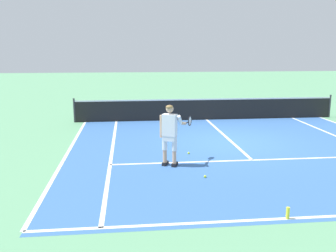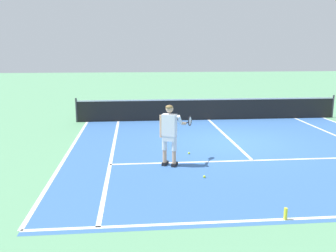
% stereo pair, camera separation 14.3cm
% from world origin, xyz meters
% --- Properties ---
extents(ground_plane, '(80.00, 80.00, 0.00)m').
position_xyz_m(ground_plane, '(0.00, 0.00, 0.00)').
color(ground_plane, '#609E70').
extents(court_inner_surface, '(10.98, 10.57, 0.00)m').
position_xyz_m(court_inner_surface, '(0.00, -0.86, 0.00)').
color(court_inner_surface, '#3866A8').
rests_on(court_inner_surface, ground).
extents(line_baseline, '(10.98, 0.10, 0.01)m').
position_xyz_m(line_baseline, '(0.00, -5.95, 0.00)').
color(line_baseline, white).
rests_on(line_baseline, ground).
extents(line_service, '(8.23, 0.10, 0.01)m').
position_xyz_m(line_service, '(0.00, -2.17, 0.00)').
color(line_service, white).
rests_on(line_service, ground).
extents(line_centre_service, '(0.10, 6.40, 0.01)m').
position_xyz_m(line_centre_service, '(0.00, 1.03, 0.00)').
color(line_centre_service, white).
rests_on(line_centre_service, ground).
extents(line_singles_left, '(0.10, 10.17, 0.01)m').
position_xyz_m(line_singles_left, '(-4.12, -0.86, 0.00)').
color(line_singles_left, white).
rests_on(line_singles_left, ground).
extents(line_doubles_left, '(0.10, 10.17, 0.01)m').
position_xyz_m(line_doubles_left, '(-5.49, -0.86, 0.00)').
color(line_doubles_left, white).
rests_on(line_doubles_left, ground).
extents(tennis_net, '(11.96, 0.08, 1.07)m').
position_xyz_m(tennis_net, '(0.00, 4.23, 0.50)').
color(tennis_net, '#333338').
rests_on(tennis_net, ground).
extents(tennis_player, '(1.00, 0.95, 1.71)m').
position_xyz_m(tennis_player, '(-2.44, -2.42, 0.99)').
color(tennis_player, black).
rests_on(tennis_player, ground).
extents(tennis_ball_near_feet, '(0.07, 0.07, 0.07)m').
position_xyz_m(tennis_ball_near_feet, '(-1.68, -3.50, 0.03)').
color(tennis_ball_near_feet, '#CCE02D').
rests_on(tennis_ball_near_feet, ground).
extents(tennis_ball_by_baseline, '(0.07, 0.07, 0.07)m').
position_xyz_m(tennis_ball_by_baseline, '(-1.75, -1.33, 0.03)').
color(tennis_ball_by_baseline, '#CCE02D').
rests_on(tennis_ball_by_baseline, ground).
extents(water_bottle, '(0.07, 0.07, 0.24)m').
position_xyz_m(water_bottle, '(-0.59, -5.96, 0.12)').
color(water_bottle, yellow).
rests_on(water_bottle, ground).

